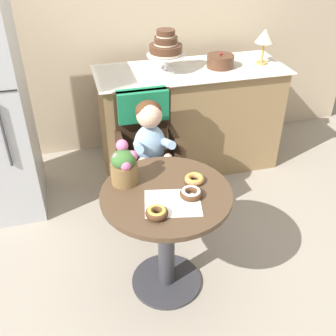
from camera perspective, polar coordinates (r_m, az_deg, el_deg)
name	(u,v)px	position (r m, az deg, el deg)	size (l,w,h in m)	color
ground_plane	(166,281)	(2.65, -0.22, -15.94)	(8.00, 8.00, 0.00)	gray
back_wall	(109,0)	(3.60, -8.42, 22.72)	(4.80, 0.10, 2.70)	#C1AD8E
cafe_table	(166,222)	(2.28, -0.25, -7.68)	(0.72, 0.72, 0.72)	#4C3826
wicker_chair	(146,137)	(2.82, -3.16, 4.46)	(0.42, 0.45, 0.95)	#332114
seated_child	(151,143)	(2.67, -2.47, 3.59)	(0.27, 0.32, 0.73)	#8CADCC
paper_napkin	(173,203)	(2.07, 0.69, -5.03)	(0.29, 0.23, 0.00)	white
donut_front	(191,193)	(2.11, 3.32, -3.59)	(0.12, 0.12, 0.04)	#4C2D19
donut_mid	(194,179)	(2.22, 3.80, -1.55)	(0.11, 0.11, 0.04)	#AD7542
donut_side	(157,212)	(1.98, -1.61, -6.37)	(0.12, 0.12, 0.04)	#4C2D19
flower_vase	(124,165)	(2.18, -6.31, 0.36)	(0.15, 0.15, 0.24)	brown
display_counter	(190,119)	(3.49, 3.11, 7.05)	(1.56, 0.62, 0.90)	#93754C
tiered_cake_stand	(166,47)	(3.19, -0.31, 16.91)	(0.30, 0.30, 0.33)	silver
round_layer_cake	(220,61)	(3.36, 7.50, 14.94)	(0.22, 0.22, 0.12)	#4C2D1E
table_lamp	(265,37)	(3.45, 13.68, 17.72)	(0.15, 0.15, 0.28)	#B28C47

